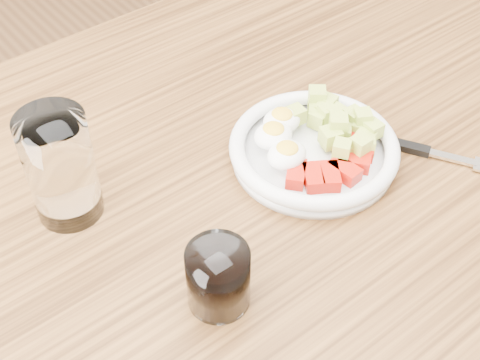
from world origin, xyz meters
name	(u,v)px	position (x,y,z in m)	size (l,w,h in m)	color
dining_table	(251,250)	(0.00, 0.00, 0.67)	(1.50, 0.90, 0.77)	brown
bowl	(314,146)	(0.11, 0.01, 0.79)	(0.22, 0.22, 0.05)	white
fork	(412,148)	(0.22, -0.06, 0.77)	(0.13, 0.20, 0.01)	black
water_glass	(61,167)	(-0.18, 0.12, 0.84)	(0.08, 0.08, 0.14)	white
coffee_glass	(218,278)	(-0.12, -0.09, 0.81)	(0.07, 0.07, 0.08)	white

